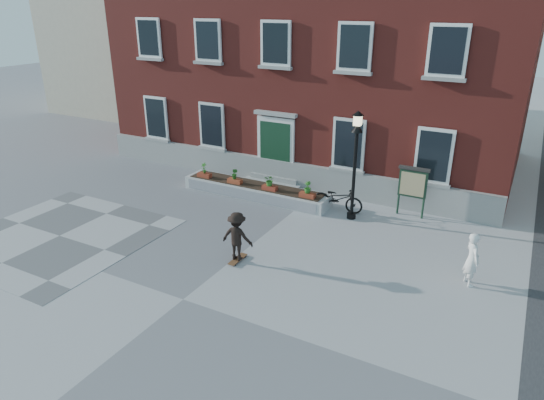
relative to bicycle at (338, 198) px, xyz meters
The scene contains 10 objects.
ground 7.60m from the bicycle, 100.78° to the right, with size 100.00×100.00×0.00m, color #9D9DA0.
checker_patch 9.84m from the bicycle, 139.01° to the right, with size 6.00×6.00×0.01m, color #595A5C.
distant_building 23.89m from the bicycle, 147.12° to the left, with size 10.00×12.00×13.00m, color beige.
bicycle is the anchor object (origin of this frame).
bystander 5.92m from the bicycle, 30.86° to the right, with size 0.57×0.37×1.55m, color white.
brick_building 9.38m from the bicycle, 117.63° to the left, with size 18.40×10.85×12.60m.
planter_assembly 3.42m from the bicycle, behind, with size 6.20×1.12×1.15m.
lamp_post 2.19m from the bicycle, 28.92° to the right, with size 0.40×0.40×3.93m.
notice_board 2.74m from the bicycle, 18.40° to the left, with size 1.10×0.16×1.87m.
skateboarder 5.17m from the bicycle, 104.01° to the right, with size 1.03×0.78×1.59m.
Camera 1 is at (7.24, -8.40, 7.29)m, focal length 32.00 mm.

